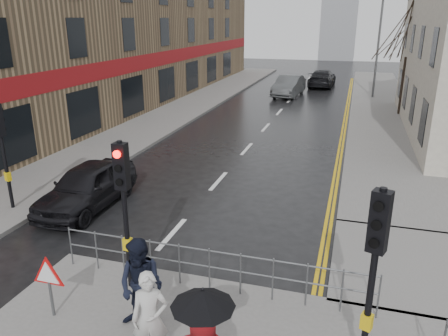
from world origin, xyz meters
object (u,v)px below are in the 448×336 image
Objects in this scene: pedestrian_b at (141,285)px; car_parked at (87,186)px; car_mid at (289,86)px; pedestrian_a at (150,318)px.

car_parked is (-4.50, 4.99, -0.36)m from pedestrian_b.
pedestrian_b is 0.39× the size of car_mid.
car_parked is 23.58m from car_mid.
car_parked is 0.87× the size of car_mid.
pedestrian_a is 7.63m from car_parked.
car_mid reaches higher than car_parked.
pedestrian_a is at bearing -48.44° from car_parked.
car_mid is (-1.51, 28.38, -0.29)m from pedestrian_b.
pedestrian_b reaches higher than car_mid.
pedestrian_a reaches higher than car_parked.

